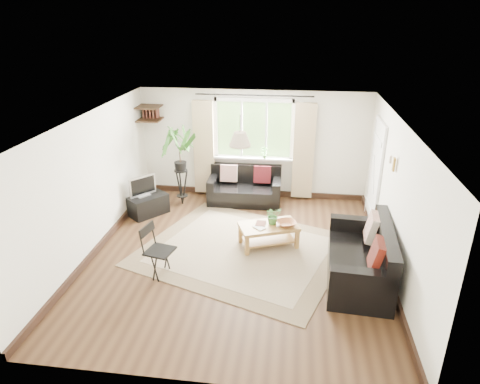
# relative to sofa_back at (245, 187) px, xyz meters

# --- Properties ---
(floor) EXTENTS (5.50, 5.50, 0.00)m
(floor) POSITION_rel_sofa_back_xyz_m (0.14, -2.30, -0.37)
(floor) COLOR #321D10
(floor) RESTS_ON ground
(ceiling) EXTENTS (5.50, 5.50, 0.00)m
(ceiling) POSITION_rel_sofa_back_xyz_m (0.14, -2.30, 2.03)
(ceiling) COLOR white
(ceiling) RESTS_ON floor
(wall_back) EXTENTS (5.00, 0.02, 2.40)m
(wall_back) POSITION_rel_sofa_back_xyz_m (0.14, 0.45, 0.83)
(wall_back) COLOR white
(wall_back) RESTS_ON floor
(wall_front) EXTENTS (5.00, 0.02, 2.40)m
(wall_front) POSITION_rel_sofa_back_xyz_m (0.14, -5.05, 0.83)
(wall_front) COLOR white
(wall_front) RESTS_ON floor
(wall_left) EXTENTS (0.02, 5.50, 2.40)m
(wall_left) POSITION_rel_sofa_back_xyz_m (-2.36, -2.30, 0.83)
(wall_left) COLOR white
(wall_left) RESTS_ON floor
(wall_right) EXTENTS (0.02, 5.50, 2.40)m
(wall_right) POSITION_rel_sofa_back_xyz_m (2.64, -2.30, 0.83)
(wall_right) COLOR white
(wall_right) RESTS_ON floor
(rug) EXTENTS (4.11, 3.82, 0.02)m
(rug) POSITION_rel_sofa_back_xyz_m (0.21, -2.08, -0.36)
(rug) COLOR #BDB392
(rug) RESTS_ON floor
(window) EXTENTS (2.50, 0.16, 2.16)m
(window) POSITION_rel_sofa_back_xyz_m (0.14, 0.41, 1.18)
(window) COLOR white
(window) RESTS_ON wall_back
(door) EXTENTS (0.06, 0.96, 2.06)m
(door) POSITION_rel_sofa_back_xyz_m (2.61, -0.60, 0.63)
(door) COLOR silver
(door) RESTS_ON wall_right
(corner_shelf) EXTENTS (0.50, 0.50, 0.34)m
(corner_shelf) POSITION_rel_sofa_back_xyz_m (-2.11, 0.20, 1.52)
(corner_shelf) COLOR black
(corner_shelf) RESTS_ON wall_back
(pendant_lamp) EXTENTS (0.36, 0.36, 0.54)m
(pendant_lamp) POSITION_rel_sofa_back_xyz_m (0.14, -1.90, 1.68)
(pendant_lamp) COLOR beige
(pendant_lamp) RESTS_ON ceiling
(wall_sconce) EXTENTS (0.12, 0.12, 0.28)m
(wall_sconce) POSITION_rel_sofa_back_xyz_m (2.57, -2.00, 1.37)
(wall_sconce) COLOR beige
(wall_sconce) RESTS_ON wall_right
(sofa_back) EXTENTS (1.59, 0.81, 0.74)m
(sofa_back) POSITION_rel_sofa_back_xyz_m (0.00, 0.00, 0.00)
(sofa_back) COLOR black
(sofa_back) RESTS_ON floor
(sofa_right) EXTENTS (1.90, 1.05, 0.87)m
(sofa_right) POSITION_rel_sofa_back_xyz_m (2.12, -2.70, 0.06)
(sofa_right) COLOR black
(sofa_right) RESTS_ON floor
(coffee_table) EXTENTS (1.15, 0.89, 0.42)m
(coffee_table) POSITION_rel_sofa_back_xyz_m (0.65, -1.85, -0.16)
(coffee_table) COLOR olive
(coffee_table) RESTS_ON floor
(table_plant) EXTENTS (0.37, 0.36, 0.32)m
(table_plant) POSITION_rel_sofa_back_xyz_m (0.72, -1.77, 0.21)
(table_plant) COLOR #366B2B
(table_plant) RESTS_ON coffee_table
(bowl) EXTENTS (0.44, 0.44, 0.08)m
(bowl) POSITION_rel_sofa_back_xyz_m (0.96, -1.82, 0.09)
(bowl) COLOR #9E5C36
(bowl) RESTS_ON coffee_table
(book_a) EXTENTS (0.25, 0.25, 0.02)m
(book_a) POSITION_rel_sofa_back_xyz_m (0.44, -2.03, 0.06)
(book_a) COLOR silver
(book_a) RESTS_ON coffee_table
(book_b) EXTENTS (0.19, 0.24, 0.02)m
(book_b) POSITION_rel_sofa_back_xyz_m (0.42, -1.82, 0.06)
(book_b) COLOR brown
(book_b) RESTS_ON coffee_table
(tv_stand) EXTENTS (0.82, 0.87, 0.41)m
(tv_stand) POSITION_rel_sofa_back_xyz_m (-1.91, -0.87, -0.16)
(tv_stand) COLOR black
(tv_stand) RESTS_ON floor
(tv) EXTENTS (0.53, 0.58, 0.45)m
(tv) POSITION_rel_sofa_back_xyz_m (-2.00, -0.87, 0.27)
(tv) COLOR #A5A5AA
(tv) RESTS_ON tv_stand
(palm_stand) EXTENTS (0.72, 0.72, 1.71)m
(palm_stand) POSITION_rel_sofa_back_xyz_m (-1.35, -0.26, 0.48)
(palm_stand) COLOR black
(palm_stand) RESTS_ON floor
(folding_chair) EXTENTS (0.53, 0.53, 0.86)m
(folding_chair) POSITION_rel_sofa_back_xyz_m (-0.99, -3.00, 0.06)
(folding_chair) COLOR black
(folding_chair) RESTS_ON floor
(sill_plant) EXTENTS (0.14, 0.10, 0.27)m
(sill_plant) POSITION_rel_sofa_back_xyz_m (0.39, 0.33, 0.69)
(sill_plant) COLOR #2D6023
(sill_plant) RESTS_ON window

